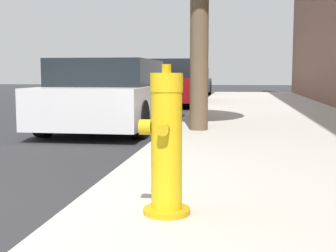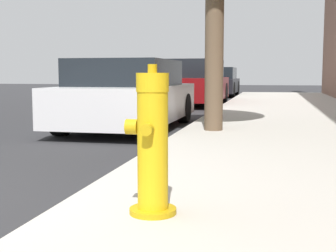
{
  "view_description": "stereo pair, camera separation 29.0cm",
  "coord_description": "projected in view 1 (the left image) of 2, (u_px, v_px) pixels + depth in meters",
  "views": [
    {
      "loc": [
        2.86,
        -2.74,
        1.02
      ],
      "look_at": [
        2.26,
        1.29,
        0.56
      ],
      "focal_mm": 50.0,
      "sensor_mm": 36.0,
      "label": 1
    },
    {
      "loc": [
        3.15,
        -2.68,
        1.02
      ],
      "look_at": [
        2.26,
        1.29,
        0.56
      ],
      "focal_mm": 50.0,
      "sensor_mm": 36.0,
      "label": 2
    }
  ],
  "objects": [
    {
      "name": "parked_car_far",
      "position": [
        190.0,
        82.0,
        21.29
      ],
      "size": [
        1.8,
        4.06,
        1.3
      ],
      "color": "black",
      "rests_on": "ground_plane"
    },
    {
      "name": "parked_car_mid",
      "position": [
        170.0,
        83.0,
        15.08
      ],
      "size": [
        1.81,
        4.28,
        1.46
      ],
      "color": "maroon",
      "rests_on": "ground_plane"
    },
    {
      "name": "parked_car_near",
      "position": [
        111.0,
        96.0,
        8.59
      ],
      "size": [
        1.79,
        4.04,
        1.27
      ],
      "color": "silver",
      "rests_on": "ground_plane"
    },
    {
      "name": "fire_hydrant",
      "position": [
        166.0,
        146.0,
        2.89
      ],
      "size": [
        0.32,
        0.31,
        0.93
      ],
      "color": "#C39C11",
      "rests_on": "sidewalk_slab"
    }
  ]
}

